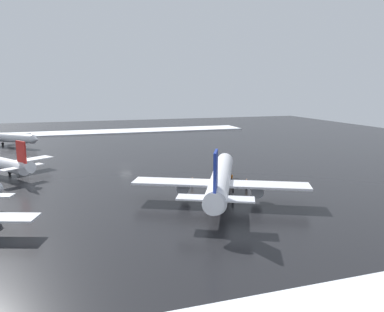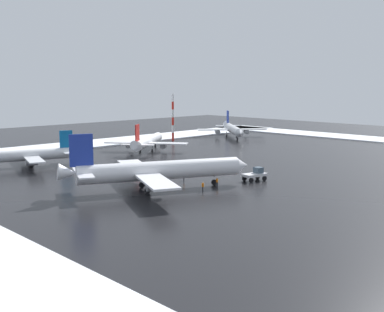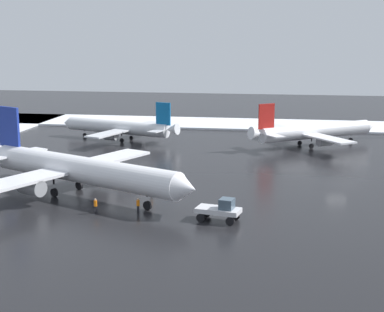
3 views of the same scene
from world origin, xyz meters
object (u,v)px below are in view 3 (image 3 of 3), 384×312
object	(u,v)px
airplane_foreground_jet	(78,169)
airplane_far_rear	(313,131)
airplane_parked_portside	(120,127)
ground_crew_mid_apron	(96,205)
ground_crew_beside_wing	(138,205)
ground_crew_by_nose_gear	(151,186)
pushback_tug	(221,209)

from	to	relation	value
airplane_foreground_jet	airplane_far_rear	distance (m)	47.96
airplane_parked_portside	ground_crew_mid_apron	world-z (taller)	airplane_parked_portside
ground_crew_beside_wing	airplane_far_rear	bearing A→B (deg)	17.89
airplane_far_rear	ground_crew_beside_wing	xyz separation A→B (m)	(20.42, 43.82, -1.67)
ground_crew_mid_apron	ground_crew_beside_wing	size ratio (longest dim) A/B	1.00
airplane_foreground_jet	airplane_far_rear	bearing A→B (deg)	77.56
ground_crew_by_nose_gear	airplane_parked_portside	bearing A→B (deg)	-26.09
airplane_far_rear	ground_crew_mid_apron	distance (m)	51.25
airplane_foreground_jet	airplane_parked_portside	bearing A→B (deg)	124.01
airplane_far_rear	ground_crew_by_nose_gear	world-z (taller)	airplane_far_rear
airplane_parked_portside	pushback_tug	size ratio (longest dim) A/B	5.02
airplane_parked_portside	ground_crew_mid_apron	distance (m)	45.82
airplane_parked_portside	ground_crew_by_nose_gear	bearing A→B (deg)	130.41
ground_crew_beside_wing	ground_crew_mid_apron	bearing A→B (deg)	144.15
airplane_foreground_jet	ground_crew_by_nose_gear	bearing A→B (deg)	39.16
airplane_foreground_jet	ground_crew_mid_apron	bearing A→B (deg)	-31.69
pushback_tug	ground_crew_by_nose_gear	xyz separation A→B (m)	(9.61, -9.39, -0.31)
airplane_far_rear	ground_crew_beside_wing	world-z (taller)	airplane_far_rear
pushback_tug	ground_crew_mid_apron	bearing A→B (deg)	-170.23
airplane_parked_portside	ground_crew_beside_wing	distance (m)	46.18
airplane_parked_portside	ground_crew_by_nose_gear	xyz separation A→B (m)	(-14.35, 35.70, -1.53)
airplane_far_rear	airplane_parked_portside	distance (m)	35.15
airplane_far_rear	ground_crew_by_nose_gear	bearing A→B (deg)	-156.00
pushback_tug	ground_crew_by_nose_gear	bearing A→B (deg)	147.24
pushback_tug	ground_crew_beside_wing	distance (m)	9.33
ground_crew_mid_apron	ground_crew_by_nose_gear	distance (m)	9.87
airplane_far_rear	airplane_parked_portside	world-z (taller)	airplane_far_rear
airplane_foreground_jet	airplane_parked_portside	distance (m)	38.25
pushback_tug	ground_crew_by_nose_gear	distance (m)	13.43
pushback_tug	ground_crew_by_nose_gear	size ratio (longest dim) A/B	2.89
ground_crew_beside_wing	pushback_tug	bearing A→B (deg)	-55.38
ground_crew_mid_apron	ground_crew_by_nose_gear	xyz separation A→B (m)	(-4.17, -8.95, 0.00)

